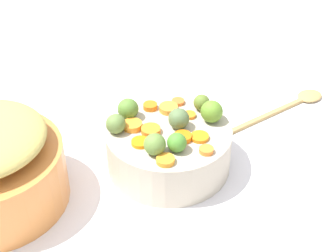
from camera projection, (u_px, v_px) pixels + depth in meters
name	position (u px, v px, depth m)	size (l,w,h in m)	color
tabletop	(163.00, 165.00, 1.01)	(2.40, 2.40, 0.02)	silver
serving_bowl_carrots	(168.00, 148.00, 0.97)	(0.24, 0.24, 0.09)	#BBAE98
carrot_slice_0	(152.00, 131.00, 0.93)	(0.04, 0.04, 0.01)	orange
carrot_slice_1	(165.00, 160.00, 0.87)	(0.03, 0.03, 0.01)	orange
carrot_slice_2	(189.00, 115.00, 0.98)	(0.03, 0.03, 0.01)	orange
carrot_slice_3	(169.00, 108.00, 0.99)	(0.04, 0.04, 0.01)	orange
carrot_slice_4	(200.00, 137.00, 0.92)	(0.03, 0.03, 0.01)	orange
carrot_slice_5	(206.00, 150.00, 0.89)	(0.03, 0.03, 0.01)	orange
carrot_slice_6	(178.00, 102.00, 1.01)	(0.03, 0.03, 0.01)	orange
carrot_slice_7	(133.00, 125.00, 0.95)	(0.04, 0.04, 0.01)	orange
carrot_slice_8	(140.00, 142.00, 0.91)	(0.03, 0.03, 0.01)	orange
carrot_slice_9	(150.00, 106.00, 1.00)	(0.03, 0.03, 0.01)	orange
carrot_slice_10	(182.00, 137.00, 0.92)	(0.03, 0.03, 0.01)	orange
brussels_sprout_0	(116.00, 124.00, 0.93)	(0.04, 0.04, 0.04)	olive
brussels_sprout_1	(179.00, 119.00, 0.94)	(0.04, 0.04, 0.04)	#546D41
brussels_sprout_2	(128.00, 109.00, 0.96)	(0.04, 0.04, 0.04)	#537B2F
brussels_sprout_3	(212.00, 112.00, 0.95)	(0.04, 0.04, 0.04)	olive
brussels_sprout_4	(177.00, 142.00, 0.89)	(0.03, 0.03, 0.03)	#47862C
brussels_sprout_5	(202.00, 103.00, 0.99)	(0.03, 0.03, 0.03)	#5A7129
brussels_sprout_6	(155.00, 144.00, 0.88)	(0.04, 0.04, 0.04)	olive
wooden_spoon	(296.00, 102.00, 1.16)	(0.27, 0.06, 0.01)	#A8874E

